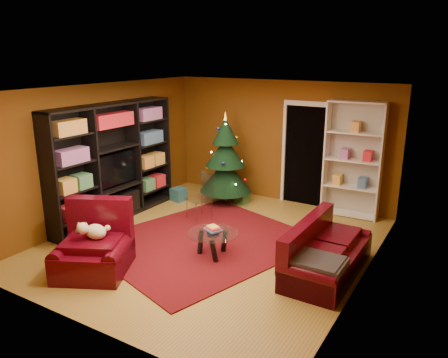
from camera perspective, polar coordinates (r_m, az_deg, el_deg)
The scene contains 18 objects.
floor at distance 7.57m, azimuth -1.58°, elevation -8.57°, with size 5.00×5.50×0.05m, color olive.
ceiling at distance 6.89m, azimuth -1.75°, elevation 11.86°, with size 5.00×5.50×0.05m, color silver.
wall_back at distance 9.51m, azimuth 7.42°, elevation 4.88°, with size 5.00×0.05×2.60m, color brown.
wall_left at distance 8.71m, azimuth -15.83°, elevation 3.34°, with size 0.05×5.50×2.60m, color brown.
wall_right at distance 6.19m, azimuth 18.47°, elevation -2.03°, with size 0.05×5.50×2.60m, color brown.
doorway at distance 9.30m, azimuth 10.63°, elevation 2.91°, with size 1.06×0.60×2.16m, color black, non-canonical shape.
rug at distance 7.61m, azimuth -2.79°, elevation -8.15°, with size 2.86×3.34×0.02m, color #5E0D13.
media_unit at distance 8.61m, azimuth -14.29°, elevation 2.10°, with size 0.45×2.93×2.24m, color black, non-canonical shape.
christmas_tree at distance 9.32m, azimuth 0.19°, elevation 2.66°, with size 1.11×1.11×1.98m, color black, non-canonical shape.
gift_box_teal at distance 9.66m, azimuth -5.96°, elevation -2.01°, with size 0.28×0.28×0.28m, color #235A6D.
gift_box_green at distance 9.49m, azimuth 2.39°, elevation -2.36°, with size 0.25×0.25×0.25m, color #31713D.
gift_box_red at distance 10.09m, azimuth 1.34°, elevation -1.22°, with size 0.25×0.25×0.25m, color #A63113.
white_bookshelf at distance 8.84m, azimuth 16.50°, elevation 2.38°, with size 1.08×0.39×2.33m, color white, non-canonical shape.
armchair at distance 6.74m, azimuth -16.81°, elevation -8.37°, with size 1.08×1.08×0.84m, color #3A030E, non-canonical shape.
dog at distance 6.69m, azimuth -16.40°, elevation -6.61°, with size 0.40×0.30×0.28m, color #F3E6BE, non-canonical shape.
sofa at distance 6.62m, azimuth 13.46°, elevation -8.82°, with size 1.84×0.83×0.79m, color #3A030E, non-canonical shape.
coffee_table at distance 7.03m, azimuth -1.47°, elevation -8.48°, with size 0.81×0.81×0.51m, color gray, non-canonical shape.
acrylic_chair at distance 8.46m, azimuth -3.29°, elevation -2.62°, with size 0.43×0.47×0.84m, color #66605B, non-canonical shape.
Camera 1 is at (3.71, -5.78, 3.15)m, focal length 35.00 mm.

